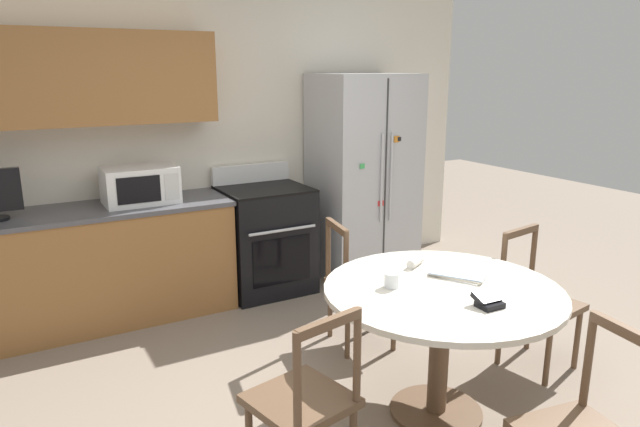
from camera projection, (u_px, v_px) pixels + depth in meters
The scene contains 13 objects.
back_wall at pixel (181, 126), 4.72m from camera, with size 5.20×0.44×2.60m.
kitchen_counter at pixel (91, 267), 4.31m from camera, with size 2.13×0.64×0.90m.
refrigerator at pixel (363, 176), 5.30m from camera, with size 0.88×0.72×1.86m.
oven_range at pixel (265, 238), 4.97m from camera, with size 0.72×0.68×1.08m.
microwave at pixel (140, 185), 4.36m from camera, with size 0.54×0.37×0.28m.
dining_table at pixel (441, 311), 3.10m from camera, with size 1.28×1.28×0.76m.
dining_chair_right at pixel (537, 303), 3.68m from camera, with size 0.48×0.48×0.90m.
dining_chair_far at pixel (358, 286), 3.96m from camera, with size 0.49×0.49×0.90m.
dining_chair_left at pixel (305, 402), 2.59m from camera, with size 0.50×0.50×0.90m.
candle_glass at pixel (392, 281), 3.06m from camera, with size 0.08×0.08×0.08m.
folded_napkin at pixel (415, 262), 3.39m from camera, with size 0.15×0.12×0.05m.
wallet at pixel (488, 301), 2.81m from camera, with size 0.12×0.13×0.07m.
mail_stack at pixel (460, 273), 3.24m from camera, with size 0.35×0.37×0.02m.
Camera 1 is at (-1.65, -2.11, 1.91)m, focal length 32.00 mm.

